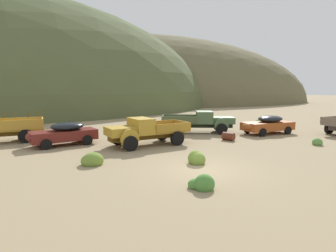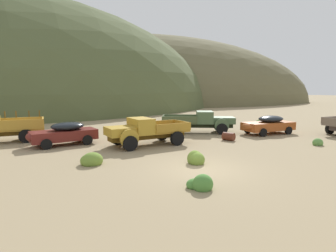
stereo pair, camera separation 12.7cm
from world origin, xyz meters
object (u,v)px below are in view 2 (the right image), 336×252
truck_weathered_green (204,121)px  car_oxide_orange (267,125)px  car_oxblood (62,133)px  truck_mustard (142,131)px  oil_drum_spare (229,136)px

truck_weathered_green → car_oxide_orange: size_ratio=1.34×
truck_weathered_green → car_oxide_orange: (4.93, -2.12, -0.18)m
car_oxblood → truck_mustard: truck_mustard is taller
truck_mustard → truck_weathered_green: 7.50m
car_oxblood → oil_drum_spare: size_ratio=4.53×
car_oxblood → oil_drum_spare: bearing=154.4°
car_oxide_orange → truck_mustard: bearing=2.6°
oil_drum_spare → truck_mustard: bearing=-177.9°
truck_weathered_green → oil_drum_spare: 4.06m
car_oxide_orange → oil_drum_spare: size_ratio=4.66×
car_oxblood → truck_mustard: 5.46m
truck_mustard → truck_weathered_green: bearing=-161.0°
truck_mustard → car_oxide_orange: 11.33m
oil_drum_spare → car_oxblood: bearing=173.4°
truck_mustard → truck_weathered_green: size_ratio=0.91×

